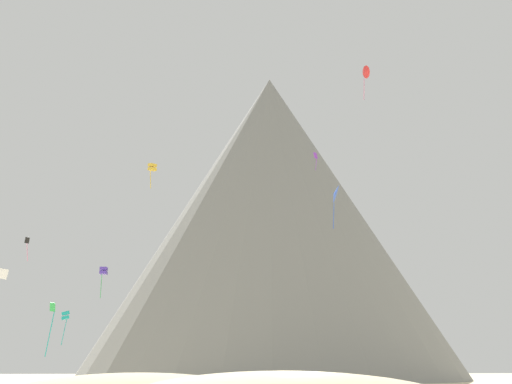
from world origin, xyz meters
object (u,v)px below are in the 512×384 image
(kite_green_low, at_px, (51,320))
(rock_massif, at_px, (269,230))
(kite_indigo_mid, at_px, (104,271))
(kite_black_mid, at_px, (27,244))
(kite_red_high, at_px, (365,73))
(kite_white_low, at_px, (3,274))
(kite_violet_high, at_px, (316,158))
(kite_gold_high, at_px, (152,168))
(kite_blue_mid, at_px, (335,194))
(kite_teal_low, at_px, (65,316))

(kite_green_low, bearing_deg, rock_massif, -52.78)
(kite_indigo_mid, bearing_deg, kite_black_mid, 29.20)
(kite_black_mid, bearing_deg, rock_massif, -112.19)
(rock_massif, height_order, kite_red_high, rock_massif)
(rock_massif, xyz_separation_m, kite_indigo_mid, (-29.19, -30.61, -13.24))
(kite_white_low, relative_size, kite_red_high, 0.27)
(rock_massif, distance_m, kite_black_mid, 53.10)
(kite_indigo_mid, bearing_deg, kite_violet_high, -168.86)
(kite_gold_high, relative_size, kite_red_high, 0.73)
(kite_black_mid, height_order, kite_blue_mid, kite_blue_mid)
(kite_gold_high, bearing_deg, kite_white_low, -18.04)
(rock_massif, distance_m, kite_blue_mid, 44.88)
(kite_gold_high, relative_size, kite_violet_high, 1.12)
(kite_indigo_mid, xyz_separation_m, kite_gold_high, (6.20, -11.00, 12.16))
(kite_black_mid, distance_m, kite_white_low, 13.12)
(kite_white_low, bearing_deg, kite_gold_high, 23.39)
(kite_teal_low, height_order, kite_blue_mid, kite_blue_mid)
(kite_blue_mid, distance_m, kite_violet_high, 18.66)
(kite_teal_low, bearing_deg, kite_gold_high, -142.13)
(kite_white_low, bearing_deg, kite_red_high, -1.82)
(rock_massif, relative_size, kite_black_mid, 30.73)
(kite_teal_low, bearing_deg, rock_massif, -57.05)
(kite_violet_high, bearing_deg, kite_red_high, -67.93)
(kite_violet_high, relative_size, kite_red_high, 0.66)
(kite_indigo_mid, height_order, kite_blue_mid, kite_blue_mid)
(kite_green_low, xyz_separation_m, kite_teal_low, (-2.22, 27.30, 2.45))
(kite_black_mid, distance_m, kite_violet_high, 44.82)
(kite_indigo_mid, distance_m, kite_teal_low, 7.97)
(kite_gold_high, distance_m, kite_red_high, 29.87)
(kite_green_low, bearing_deg, kite_black_mid, -7.93)
(rock_massif, xyz_separation_m, kite_black_mid, (-39.11, -34.36, -10.43))
(kite_green_low, height_order, kite_white_low, kite_white_low)
(rock_massif, height_order, kite_teal_low, rock_massif)
(kite_teal_low, bearing_deg, kite_blue_mid, -120.65)
(kite_black_mid, distance_m, kite_red_high, 49.74)
(kite_indigo_mid, xyz_separation_m, kite_green_low, (-2.32, -28.78, -8.82))
(kite_green_low, bearing_deg, kite_gold_high, -50.42)
(rock_massif, height_order, kite_gold_high, rock_massif)
(kite_black_mid, height_order, kite_green_low, kite_black_mid)
(kite_blue_mid, bearing_deg, kite_gold_high, -81.95)
(kite_teal_low, bearing_deg, kite_indigo_mid, -82.48)
(kite_violet_high, height_order, kite_red_high, kite_red_high)
(kite_gold_high, relative_size, kite_white_low, 2.77)
(kite_green_low, distance_m, kite_blue_mid, 39.56)
(rock_massif, relative_size, kite_green_low, 20.02)
(rock_massif, distance_m, kite_violet_high, 29.79)
(kite_green_low, xyz_separation_m, kite_gold_high, (8.52, 17.79, 20.98))
(kite_violet_high, bearing_deg, kite_gold_high, -132.55)
(kite_black_mid, distance_m, kite_indigo_mid, 10.97)
(kite_blue_mid, xyz_separation_m, kite_red_high, (1.99, -8.37, 13.48))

